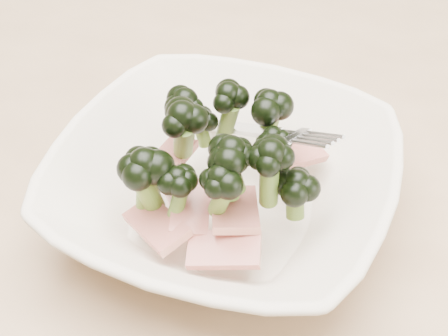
{
  "coord_description": "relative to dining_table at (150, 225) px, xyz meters",
  "views": [
    {
      "loc": [
        0.18,
        -0.4,
        1.13
      ],
      "look_at": [
        0.09,
        -0.05,
        0.8
      ],
      "focal_mm": 50.0,
      "sensor_mm": 36.0,
      "label": 1
    }
  ],
  "objects": [
    {
      "name": "dining_table",
      "position": [
        0.0,
        0.0,
        0.0
      ],
      "size": [
        1.2,
        0.8,
        0.75
      ],
      "color": "tan",
      "rests_on": "ground"
    },
    {
      "name": "broccoli_dish",
      "position": [
        0.09,
        -0.05,
        0.14
      ],
      "size": [
        0.3,
        0.3,
        0.11
      ],
      "color": "beige",
      "rests_on": "dining_table"
    }
  ]
}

